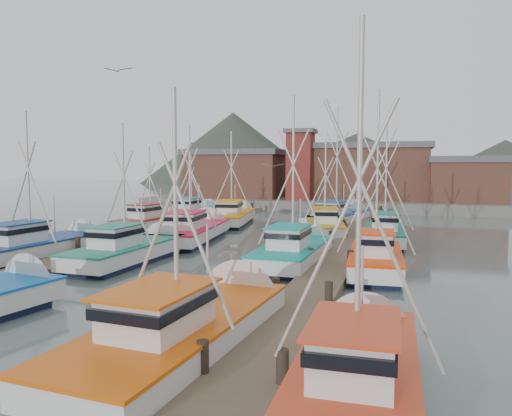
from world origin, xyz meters
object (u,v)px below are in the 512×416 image
(boat_1, at_px, (191,327))
(boat_12, at_px, (233,216))
(boat_8, at_px, (194,231))
(boat_4, at_px, (133,250))
(lookout_tower, at_px, (300,164))

(boat_1, xyz_separation_m, boat_12, (-9.44, 30.13, 0.00))
(boat_8, distance_m, boat_12, 10.46)
(boat_1, distance_m, boat_12, 31.58)
(boat_1, bearing_deg, boat_4, 132.04)
(lookout_tower, distance_m, boat_12, 17.50)
(lookout_tower, relative_size, boat_12, 0.84)
(lookout_tower, xyz_separation_m, boat_12, (-2.80, -16.57, -4.87))
(boat_8, xyz_separation_m, boat_12, (-0.71, 10.43, 0.00))
(lookout_tower, height_order, boat_12, lookout_tower)
(boat_1, height_order, boat_4, boat_4)
(lookout_tower, relative_size, boat_4, 0.91)
(boat_4, distance_m, boat_12, 18.85)
(boat_1, distance_m, boat_8, 21.55)
(boat_1, bearing_deg, lookout_tower, 102.45)
(boat_8, bearing_deg, boat_1, -72.92)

